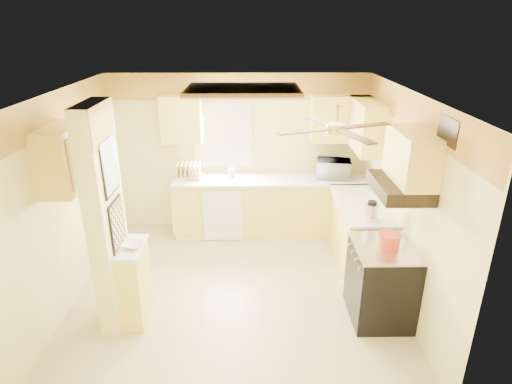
{
  "coord_description": "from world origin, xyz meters",
  "views": [
    {
      "loc": [
        0.2,
        -4.67,
        3.23
      ],
      "look_at": [
        0.26,
        0.35,
        1.21
      ],
      "focal_mm": 30.0,
      "sensor_mm": 36.0,
      "label": 1
    }
  ],
  "objects_px": {
    "stove": "(381,282)",
    "dutch_oven": "(389,241)",
    "microwave": "(334,169)",
    "bowl": "(133,245)",
    "kettle": "(371,212)"
  },
  "relations": [
    {
      "from": "stove",
      "to": "dutch_oven",
      "type": "xyz_separation_m",
      "value": [
        0.03,
        -0.01,
        0.54
      ]
    },
    {
      "from": "microwave",
      "to": "bowl",
      "type": "relative_size",
      "value": 2.44
    },
    {
      "from": "dutch_oven",
      "to": "kettle",
      "type": "relative_size",
      "value": 0.97
    },
    {
      "from": "bowl",
      "to": "microwave",
      "type": "bearing_deg",
      "value": 40.42
    },
    {
      "from": "microwave",
      "to": "kettle",
      "type": "distance_m",
      "value": 1.56
    },
    {
      "from": "bowl",
      "to": "dutch_oven",
      "type": "relative_size",
      "value": 0.86
    },
    {
      "from": "dutch_oven",
      "to": "kettle",
      "type": "distance_m",
      "value": 0.63
    },
    {
      "from": "dutch_oven",
      "to": "kettle",
      "type": "bearing_deg",
      "value": 93.34
    },
    {
      "from": "bowl",
      "to": "dutch_oven",
      "type": "xyz_separation_m",
      "value": [
        2.79,
        0.01,
        0.03
      ]
    },
    {
      "from": "stove",
      "to": "microwave",
      "type": "bearing_deg",
      "value": 95.11
    },
    {
      "from": "stove",
      "to": "bowl",
      "type": "height_order",
      "value": "bowl"
    },
    {
      "from": "dutch_oven",
      "to": "stove",
      "type": "bearing_deg",
      "value": 160.14
    },
    {
      "from": "microwave",
      "to": "kettle",
      "type": "xyz_separation_m",
      "value": [
        0.19,
        -1.55,
        -0.03
      ]
    },
    {
      "from": "stove",
      "to": "bowl",
      "type": "relative_size",
      "value": 4.3
    },
    {
      "from": "stove",
      "to": "dutch_oven",
      "type": "height_order",
      "value": "dutch_oven"
    }
  ]
}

